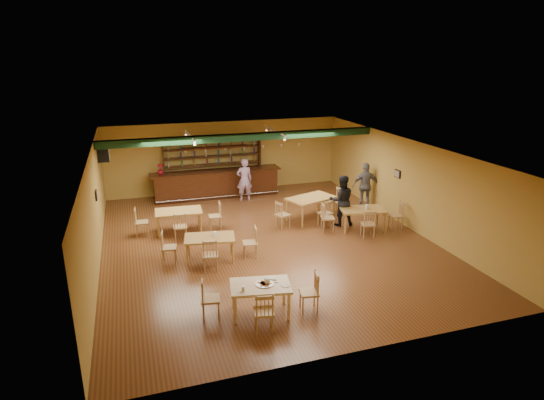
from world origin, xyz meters
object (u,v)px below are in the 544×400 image
object	(u,v)px
bar_counter	(216,184)
dining_table_b	(311,209)
dining_table_a	(179,221)
patron_right_a	(342,200)
dining_table_c	(210,248)
patron_bar	(244,180)
near_table	(261,299)
dining_table_d	(362,219)

from	to	relation	value
bar_counter	dining_table_b	world-z (taller)	bar_counter
bar_counter	dining_table_a	world-z (taller)	bar_counter
dining_table_a	patron_right_a	world-z (taller)	patron_right_a
dining_table_c	bar_counter	bearing A→B (deg)	86.56
patron_bar	patron_right_a	bearing A→B (deg)	126.20
bar_counter	near_table	world-z (taller)	bar_counter
dining_table_d	near_table	size ratio (longest dim) A/B	1.08
dining_table_a	dining_table_b	world-z (taller)	dining_table_b
bar_counter	dining_table_b	distance (m)	4.61
near_table	patron_bar	world-z (taller)	patron_bar
dining_table_c	dining_table_d	distance (m)	5.40
patron_bar	patron_right_a	size ratio (longest dim) A/B	0.97
dining_table_c	dining_table_d	xyz separation A→B (m)	(5.34, 0.83, 0.01)
bar_counter	patron_right_a	xyz separation A→B (m)	(3.49, -4.55, 0.32)
bar_counter	dining_table_d	bearing A→B (deg)	-52.43
dining_table_a	patron_bar	distance (m)	4.04
dining_table_b	near_table	xyz separation A→B (m)	(-3.47, -5.45, -0.05)
bar_counter	dining_table_a	distance (m)	4.05
dining_table_a	dining_table_d	xyz separation A→B (m)	(5.93, -1.62, -0.01)
patron_right_a	dining_table_b	bearing A→B (deg)	-33.37
dining_table_b	dining_table_d	distance (m)	1.91
near_table	patron_bar	distance (m)	8.57
dining_table_d	patron_bar	size ratio (longest dim) A/B	0.85
patron_right_a	dining_table_a	bearing A→B (deg)	1.14
dining_table_a	patron_right_a	xyz separation A→B (m)	(5.45, -1.01, 0.51)
dining_table_c	dining_table_d	bearing A→B (deg)	18.24
near_table	patron_right_a	size ratio (longest dim) A/B	0.76
dining_table_a	dining_table_c	bearing A→B (deg)	-72.73
dining_table_c	patron_bar	world-z (taller)	patron_bar
dining_table_c	near_table	size ratio (longest dim) A/B	1.05
patron_bar	patron_right_a	world-z (taller)	patron_right_a
dining_table_d	near_table	world-z (taller)	dining_table_d
dining_table_d	dining_table_c	bearing A→B (deg)	-158.80
dining_table_b	patron_bar	size ratio (longest dim) A/B	0.96
dining_table_a	dining_table_c	world-z (taller)	dining_table_a
near_table	dining_table_a	bearing A→B (deg)	111.98
dining_table_b	dining_table_a	bearing A→B (deg)	158.03
dining_table_d	near_table	bearing A→B (deg)	-127.37
bar_counter	near_table	distance (m)	9.23
near_table	patron_right_a	world-z (taller)	patron_right_a
dining_table_a	patron_bar	size ratio (longest dim) A/B	0.88
dining_table_c	near_table	bearing A→B (deg)	-70.33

